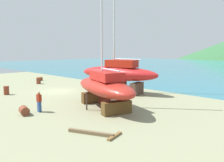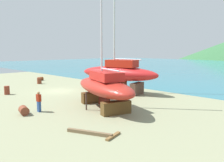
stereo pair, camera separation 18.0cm
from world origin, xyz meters
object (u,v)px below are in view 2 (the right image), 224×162
Objects in this scene: barrel_tar_black at (24,110)px; barrel_tipped_center at (7,90)px; worker at (39,101)px; barrel_tipped_right at (40,79)px; sailboat_mid_port at (104,87)px; sailboat_far_slipway at (118,73)px; barrel_by_slipway at (39,81)px.

barrel_tipped_center is (-9.05, 2.09, 0.14)m from barrel_tar_black.
barrel_tipped_right is at bearing -116.32° from worker.
worker is at bearing 76.96° from sailboat_mid_port.
barrel_tipped_right is (-15.97, -1.38, -1.97)m from sailboat_far_slipway.
sailboat_mid_port is at bearing 112.87° from sailboat_far_slipway.
worker is at bearing -5.59° from barrel_tipped_center.
barrel_tar_black is (17.25, -10.33, 0.04)m from barrel_tipped_right.
barrel_tipped_center is (5.02, -6.40, 0.04)m from barrel_by_slipway.
barrel_by_slipway reaches higher than barrel_tipped_right.
worker is 1.90× the size of barrel_by_slipway.
sailboat_mid_port reaches higher than worker.
sailboat_far_slipway is 13.31m from barrel_by_slipway.
barrel_tipped_center is (-11.84, -3.61, -1.34)m from sailboat_mid_port.
barrel_tipped_right is at bearing 149.08° from barrel_tar_black.
sailboat_mid_port is 15.99× the size of barrel_tipped_right.
barrel_tar_black is at bearing -13.01° from barrel_tipped_center.
sailboat_mid_port is at bearing -13.01° from barrel_tipped_right.
worker reaches higher than barrel_tipped_right.
sailboat_mid_port is 12.45m from barrel_tipped_center.
sailboat_mid_port is 20.62m from barrel_tipped_right.
barrel_by_slipway is 8.14m from barrel_tipped_center.
sailboat_far_slipway reaches higher than sailboat_mid_port.
sailboat_mid_port is 7.27m from sailboat_far_slipway.
sailboat_far_slipway is 16.15m from barrel_tipped_right.
barrel_tipped_right is 3.68m from barrel_by_slipway.
sailboat_mid_port is 6.52m from barrel_tar_black.
sailboat_mid_port is at bearing 150.23° from worker.
sailboat_mid_port reaches higher than barrel_by_slipway.
barrel_tipped_right is 11.63m from barrel_tipped_center.
barrel_tipped_right is at bearing 150.04° from barrel_by_slipway.
worker is 2.00× the size of barrel_tipped_right.
sailboat_mid_port is at bearing -9.42° from barrel_by_slipway.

